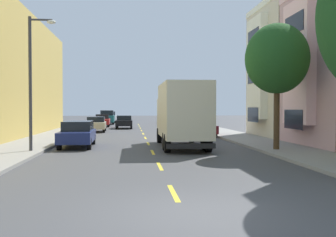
# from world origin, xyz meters

# --- Properties ---
(ground_plane) EXTENTS (160.00, 160.00, 0.00)m
(ground_plane) POSITION_xyz_m (0.00, 30.00, 0.00)
(ground_plane) COLOR #424244
(sidewalk_left) EXTENTS (3.20, 120.00, 0.14)m
(sidewalk_left) POSITION_xyz_m (-7.10, 28.00, 0.07)
(sidewalk_left) COLOR gray
(sidewalk_left) RESTS_ON ground_plane
(sidewalk_right) EXTENTS (3.20, 120.00, 0.14)m
(sidewalk_right) POSITION_xyz_m (7.10, 28.00, 0.07)
(sidewalk_right) COLOR gray
(sidewalk_right) RESTS_ON ground_plane
(lane_centerline_dashes) EXTENTS (0.14, 47.20, 0.01)m
(lane_centerline_dashes) POSITION_xyz_m (0.00, 24.50, 0.00)
(lane_centerline_dashes) COLOR yellow
(lane_centerline_dashes) RESTS_ON ground_plane
(street_tree_second) EXTENTS (3.28, 3.28, 6.49)m
(street_tree_second) POSITION_xyz_m (6.40, 11.62, 4.80)
(street_tree_second) COLOR #47331E
(street_tree_second) RESTS_ON sidewalk_right
(street_lamp) EXTENTS (1.35, 0.28, 6.67)m
(street_lamp) POSITION_xyz_m (-5.95, 12.06, 4.02)
(street_lamp) COLOR #38383D
(street_lamp) RESTS_ON sidewalk_left
(delivery_box_truck) EXTENTS (2.44, 8.06, 3.63)m
(delivery_box_truck) POSITION_xyz_m (1.80, 14.29, 2.03)
(delivery_box_truck) COLOR beige
(delivery_box_truck) RESTS_ON ground_plane
(parked_hatchback_orange) EXTENTS (1.77, 4.01, 1.50)m
(parked_hatchback_orange) POSITION_xyz_m (4.31, 51.63, 0.76)
(parked_hatchback_orange) COLOR orange
(parked_hatchback_orange) RESTS_ON ground_plane
(parked_suv_teal) EXTENTS (2.04, 4.84, 1.93)m
(parked_suv_teal) POSITION_xyz_m (-4.31, 48.25, 0.99)
(parked_suv_teal) COLOR #195B60
(parked_suv_teal) RESTS_ON ground_plane
(parked_sedan_burgundy) EXTENTS (1.93, 4.55, 1.43)m
(parked_sedan_burgundy) POSITION_xyz_m (4.42, 22.89, 0.75)
(parked_sedan_burgundy) COLOR maroon
(parked_sedan_burgundy) RESTS_ON ground_plane
(parked_sedan_champagne) EXTENTS (1.92, 4.55, 1.43)m
(parked_sedan_champagne) POSITION_xyz_m (-4.38, 30.40, 0.75)
(parked_sedan_champagne) COLOR tan
(parked_sedan_champagne) RESTS_ON ground_plane
(parked_hatchback_white) EXTENTS (1.84, 4.04, 1.50)m
(parked_hatchback_white) POSITION_xyz_m (4.47, 42.52, 0.76)
(parked_hatchback_white) COLOR silver
(parked_hatchback_white) RESTS_ON ground_plane
(parked_hatchback_red) EXTENTS (1.80, 4.02, 1.50)m
(parked_hatchback_red) POSITION_xyz_m (-4.47, 40.78, 0.76)
(parked_hatchback_red) COLOR #AD1E1E
(parked_hatchback_red) RESTS_ON ground_plane
(parked_wagon_navy) EXTENTS (1.90, 4.73, 1.50)m
(parked_wagon_navy) POSITION_xyz_m (-4.20, 15.32, 0.80)
(parked_wagon_navy) COLOR navy
(parked_wagon_navy) RESTS_ON ground_plane
(parked_sedan_sky) EXTENTS (1.93, 4.55, 1.43)m
(parked_sedan_sky) POSITION_xyz_m (4.33, 30.15, 0.75)
(parked_sedan_sky) COLOR #7A9EC6
(parked_sedan_sky) RESTS_ON ground_plane
(parked_pickup_silver) EXTENTS (2.09, 5.33, 1.73)m
(parked_pickup_silver) POSITION_xyz_m (-4.27, 54.58, 0.83)
(parked_pickup_silver) COLOR #B2B5BA
(parked_pickup_silver) RESTS_ON ground_plane
(moving_black_sedan) EXTENTS (1.80, 4.50, 1.43)m
(moving_black_sedan) POSITION_xyz_m (-1.80, 36.55, 0.75)
(moving_black_sedan) COLOR black
(moving_black_sedan) RESTS_ON ground_plane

